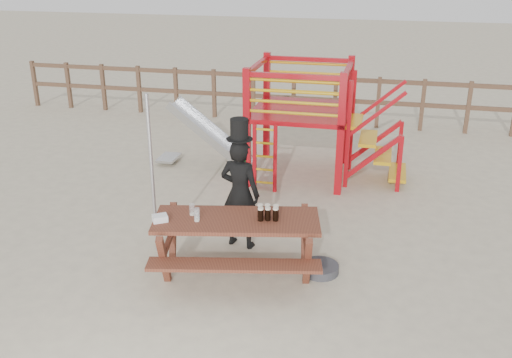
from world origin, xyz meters
name	(u,v)px	position (x,y,z in m)	size (l,w,h in m)	color
ground	(240,269)	(0.00, 0.00, 0.00)	(60.00, 60.00, 0.00)	beige
back_fence	(314,94)	(0.00, 7.00, 0.74)	(15.09, 0.09, 1.20)	brown
playground_fort	(296,118)	(0.12, 3.58, 1.07)	(4.71, 1.84, 2.10)	#AB0B13
picnic_table	(237,240)	(0.00, -0.14, 0.50)	(2.30, 1.81, 0.80)	brown
man_with_hat	(240,191)	(-0.16, 0.65, 0.83)	(0.63, 0.47, 1.86)	black
metal_pole	(152,176)	(-1.25, 0.22, 1.11)	(0.05, 0.05, 2.23)	#B2B2B7
parasol_base	(320,268)	(1.04, 0.15, 0.06)	(0.48, 0.48, 0.20)	#3A3A3F
paper_bag	(160,218)	(-0.90, -0.42, 0.84)	(0.18, 0.14, 0.08)	white
stout_pints	(268,212)	(0.38, -0.05, 0.88)	(0.28, 0.20, 0.17)	black
empty_glasses	(195,213)	(-0.50, -0.25, 0.87)	(0.18, 0.22, 0.15)	silver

